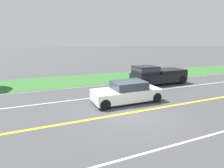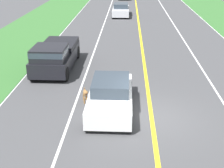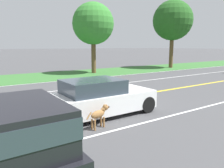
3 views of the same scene
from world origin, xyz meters
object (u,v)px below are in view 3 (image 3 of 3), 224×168
(roadside_tree_left_near, at_px, (93,24))
(roadside_tree_left_far, at_px, (173,21))
(dog, at_px, (100,114))
(ego_car, at_px, (96,98))

(roadside_tree_left_near, xyz_separation_m, roadside_tree_left_far, (0.57, 10.42, 0.90))
(dog, distance_m, roadside_tree_left_near, 15.20)
(ego_car, xyz_separation_m, dog, (1.22, -0.58, -0.18))
(roadside_tree_left_far, bearing_deg, roadside_tree_left_near, -93.14)
(ego_car, xyz_separation_m, roadside_tree_left_far, (-11.04, 16.81, 4.94))
(roadside_tree_left_far, bearing_deg, ego_car, -56.69)
(roadside_tree_left_near, bearing_deg, dog, -28.47)
(ego_car, height_order, roadside_tree_left_near, roadside_tree_left_near)
(ego_car, relative_size, roadside_tree_left_far, 0.56)
(roadside_tree_left_near, distance_m, roadside_tree_left_far, 10.47)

